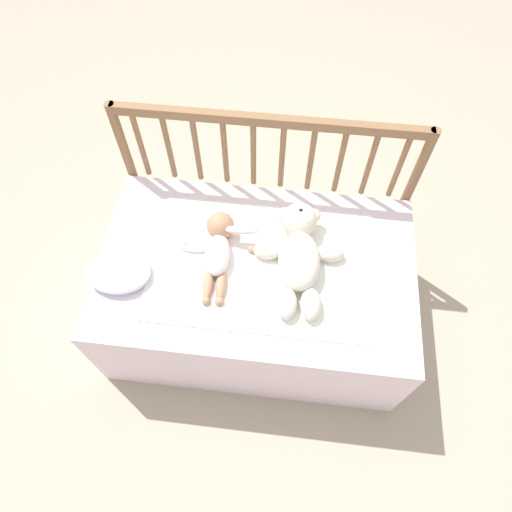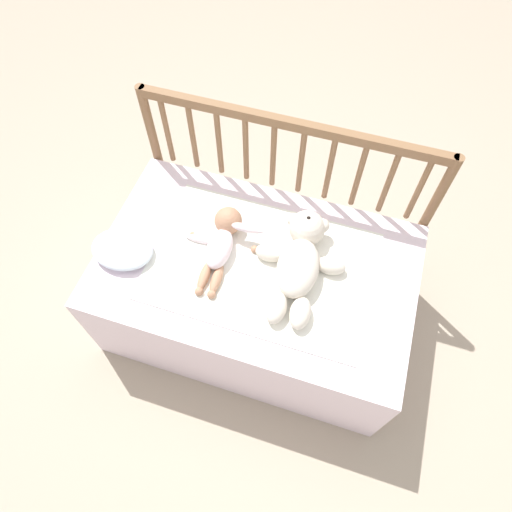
% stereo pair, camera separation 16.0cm
% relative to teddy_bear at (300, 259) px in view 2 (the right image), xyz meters
% --- Properties ---
extents(ground_plane, '(12.00, 12.00, 0.00)m').
position_rel_teddy_bear_xyz_m(ground_plane, '(-0.15, -0.04, -0.50)').
color(ground_plane, tan).
extents(crib_mattress, '(1.16, 0.72, 0.44)m').
position_rel_teddy_bear_xyz_m(crib_mattress, '(-0.15, -0.04, -0.28)').
color(crib_mattress, silver).
rests_on(crib_mattress, ground_plane).
extents(crib_rail, '(1.16, 0.04, 0.79)m').
position_rel_teddy_bear_xyz_m(crib_rail, '(-0.15, 0.35, 0.06)').
color(crib_rail, brown).
rests_on(crib_rail, ground_plane).
extents(blanket, '(0.80, 0.53, 0.01)m').
position_rel_teddy_bear_xyz_m(blanket, '(-0.13, -0.04, -0.05)').
color(blanket, white).
rests_on(blanket, crib_mattress).
extents(teddy_bear, '(0.33, 0.45, 0.13)m').
position_rel_teddy_bear_xyz_m(teddy_bear, '(0.00, 0.00, 0.00)').
color(teddy_bear, silver).
rests_on(teddy_bear, crib_mattress).
extents(baby, '(0.29, 0.36, 0.10)m').
position_rel_teddy_bear_xyz_m(baby, '(-0.29, -0.00, -0.01)').
color(baby, white).
rests_on(baby, crib_mattress).
extents(small_pillow, '(0.23, 0.18, 0.06)m').
position_rel_teddy_bear_xyz_m(small_pillow, '(-0.63, -0.14, -0.02)').
color(small_pillow, silver).
rests_on(small_pillow, crib_mattress).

